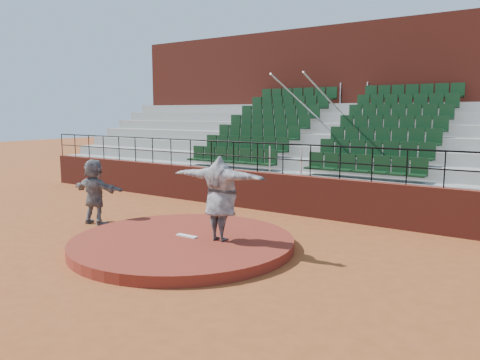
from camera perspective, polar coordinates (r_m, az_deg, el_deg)
name	(u,v)px	position (r m, az deg, el deg)	size (l,w,h in m)	color
ground	(183,248)	(11.82, -6.97, -8.18)	(90.00, 90.00, 0.00)	#964921
pitchers_mound	(183,243)	(11.79, -6.98, -7.60)	(5.50, 5.50, 0.25)	maroon
pitching_rubber	(187,236)	(11.86, -6.51, -6.79)	(0.60, 0.15, 0.03)	white
boundary_wall	(282,193)	(15.66, 5.20, -1.63)	(24.00, 0.30, 1.30)	maroon
wall_railing	(283,152)	(15.49, 5.27, 3.40)	(24.04, 0.05, 1.03)	black
seating_deck	(328,160)	(18.79, 10.71, 2.38)	(24.00, 5.97, 4.63)	#969690
press_box_facade	(365,107)	(22.37, 15.02, 8.55)	(24.00, 3.00, 7.10)	maroon
pitcher	(220,198)	(11.26, -2.40, -2.26)	(2.53, 0.69, 2.05)	black
fielder	(95,192)	(14.64, -17.31, -1.36)	(1.82, 0.58, 1.96)	black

